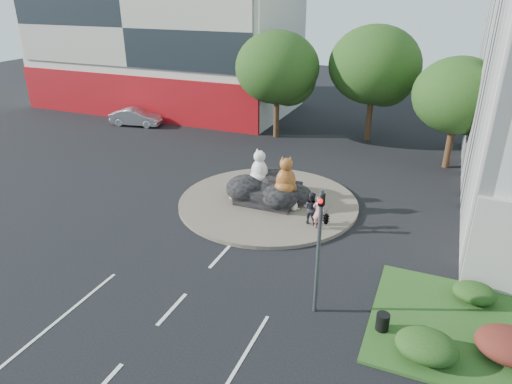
# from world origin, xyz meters

# --- Properties ---
(ground) EXTENTS (120.00, 120.00, 0.00)m
(ground) POSITION_xyz_m (0.00, 0.00, 0.00)
(ground) COLOR black
(ground) RESTS_ON ground
(roundabout_island) EXTENTS (10.00, 10.00, 0.20)m
(roundabout_island) POSITION_xyz_m (0.00, 10.00, 0.10)
(roundabout_island) COLOR brown
(roundabout_island) RESTS_ON ground
(rock_plinth) EXTENTS (3.20, 2.60, 0.90)m
(rock_plinth) POSITION_xyz_m (0.00, 10.00, 0.65)
(rock_plinth) COLOR black
(rock_plinth) RESTS_ON roundabout_island
(shophouse_block) EXTENTS (25.20, 12.30, 17.40)m
(shophouse_block) POSITION_xyz_m (-18.00, 27.91, 6.18)
(shophouse_block) COLOR beige
(shophouse_block) RESTS_ON ground
(tree_left) EXTENTS (6.46, 6.46, 8.27)m
(tree_left) POSITION_xyz_m (-3.93, 22.06, 5.25)
(tree_left) COLOR #382314
(tree_left) RESTS_ON ground
(tree_mid) EXTENTS (6.84, 6.84, 8.76)m
(tree_mid) POSITION_xyz_m (3.07, 24.06, 5.56)
(tree_mid) COLOR #382314
(tree_mid) RESTS_ON ground
(tree_right) EXTENTS (5.70, 5.70, 7.30)m
(tree_right) POSITION_xyz_m (9.07, 20.06, 4.63)
(tree_right) COLOR #382314
(tree_right) RESTS_ON ground
(hedge_near_green) EXTENTS (2.00, 1.60, 0.90)m
(hedge_near_green) POSITION_xyz_m (9.00, 1.00, 0.57)
(hedge_near_green) COLOR #1C3D13
(hedge_near_green) RESTS_ON grass_verge
(hedge_red) EXTENTS (2.20, 1.76, 0.99)m
(hedge_red) POSITION_xyz_m (11.50, 2.00, 0.61)
(hedge_red) COLOR #4B2214
(hedge_red) RESTS_ON grass_verge
(hedge_back_green) EXTENTS (1.60, 1.28, 0.72)m
(hedge_back_green) POSITION_xyz_m (10.50, 4.80, 0.48)
(hedge_back_green) COLOR #1C3D13
(hedge_back_green) RESTS_ON grass_verge
(traffic_light) EXTENTS (0.44, 1.24, 5.00)m
(traffic_light) POSITION_xyz_m (5.10, 2.00, 3.62)
(traffic_light) COLOR #595B60
(traffic_light) RESTS_ON ground
(cat_white) EXTENTS (1.49, 1.42, 1.93)m
(cat_white) POSITION_xyz_m (-0.68, 10.37, 2.07)
(cat_white) COLOR silver
(cat_white) RESTS_ON rock_plinth
(cat_tabby) EXTENTS (1.50, 1.41, 2.02)m
(cat_tabby) POSITION_xyz_m (1.15, 9.59, 2.11)
(cat_tabby) COLOR #B78026
(cat_tabby) RESTS_ON rock_plinth
(kitten_calico) EXTENTS (0.66, 0.67, 0.84)m
(kitten_calico) POSITION_xyz_m (-1.84, 9.34, 0.62)
(kitten_calico) COLOR white
(kitten_calico) RESTS_ON roundabout_island
(kitten_white) EXTENTS (0.59, 0.59, 0.75)m
(kitten_white) POSITION_xyz_m (1.72, 9.44, 0.57)
(kitten_white) COLOR silver
(kitten_white) RESTS_ON roundabout_island
(pedestrian_pink) EXTENTS (0.65, 0.43, 1.75)m
(pedestrian_pink) POSITION_xyz_m (3.46, 7.96, 1.08)
(pedestrian_pink) COLOR #CB8388
(pedestrian_pink) RESTS_ON roundabout_island
(pedestrian_dark) EXTENTS (0.90, 0.74, 1.70)m
(pedestrian_dark) POSITION_xyz_m (2.94, 8.33, 1.05)
(pedestrian_dark) COLOR black
(pedestrian_dark) RESTS_ON roundabout_island
(parked_car) EXTENTS (4.66, 2.32, 1.47)m
(parked_car) POSITION_xyz_m (-16.49, 20.40, 0.73)
(parked_car) COLOR #A8AAB0
(parked_car) RESTS_ON ground
(litter_bin) EXTENTS (0.52, 0.52, 0.64)m
(litter_bin) POSITION_xyz_m (7.50, 1.80, 0.44)
(litter_bin) COLOR black
(litter_bin) RESTS_ON grass_verge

